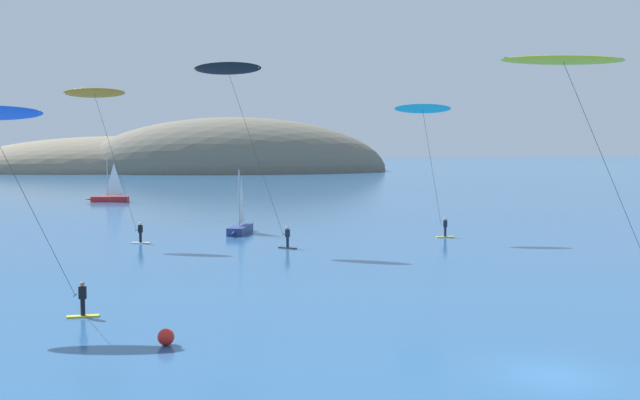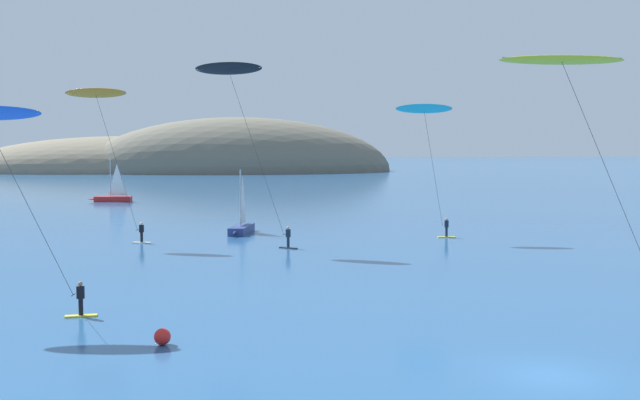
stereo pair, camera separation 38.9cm
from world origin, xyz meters
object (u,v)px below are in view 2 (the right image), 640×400
(kitesurfer_black, at_px, (233,81))
(kitesurfer_orange, at_px, (100,106))
(sailboat_near, at_px, (241,227))
(kitesurfer_yellow, at_px, (570,79))
(sailboat_far, at_px, (111,197))
(kitesurfer_cyan, at_px, (426,121))
(marker_buoy, at_px, (162,337))

(kitesurfer_black, distance_m, kitesurfer_orange, 11.42)
(sailboat_near, bearing_deg, kitesurfer_yellow, -65.56)
(kitesurfer_yellow, height_order, kitesurfer_orange, kitesurfer_yellow)
(sailboat_far, relative_size, kitesurfer_yellow, 0.47)
(kitesurfer_black, bearing_deg, kitesurfer_orange, 159.37)
(sailboat_far, bearing_deg, kitesurfer_cyan, -54.49)
(sailboat_near, xyz_separation_m, kitesurfer_yellow, (14.84, -32.65, 10.84))
(kitesurfer_cyan, xyz_separation_m, kitesurfer_orange, (-26.98, 1.08, 1.16))
(sailboat_near, xyz_separation_m, kitesurfer_orange, (-11.50, -3.80, 10.47))
(sailboat_far, distance_m, kitesurfer_black, 49.52)
(sailboat_near, height_order, kitesurfer_black, kitesurfer_black)
(kitesurfer_black, bearing_deg, kitesurfer_yellow, -57.60)
(kitesurfer_yellow, bearing_deg, sailboat_far, 112.99)
(kitesurfer_orange, bearing_deg, sailboat_far, 95.00)
(kitesurfer_orange, relative_size, marker_buoy, 17.96)
(sailboat_near, height_order, kitesurfer_orange, kitesurfer_orange)
(sailboat_far, bearing_deg, kitesurfer_orange, -85.00)
(kitesurfer_yellow, height_order, marker_buoy, kitesurfer_yellow)
(kitesurfer_black, distance_m, kitesurfer_cyan, 16.94)
(kitesurfer_black, relative_size, marker_buoy, 20.60)
(sailboat_near, height_order, marker_buoy, sailboat_near)
(sailboat_near, relative_size, kitesurfer_cyan, 0.52)
(kitesurfer_orange, height_order, marker_buoy, kitesurfer_orange)
(kitesurfer_yellow, bearing_deg, sailboat_near, 114.44)
(kitesurfer_black, xyz_separation_m, kitesurfer_cyan, (16.42, 2.90, -2.95))
(kitesurfer_yellow, bearing_deg, kitesurfer_black, 122.40)
(kitesurfer_black, xyz_separation_m, marker_buoy, (-4.30, -29.96, -12.55))
(sailboat_far, height_order, kitesurfer_black, kitesurfer_black)
(sailboat_far, bearing_deg, kitesurfer_yellow, -67.01)
(marker_buoy, bearing_deg, kitesurfer_orange, 100.45)
(kitesurfer_black, height_order, kitesurfer_orange, kitesurfer_black)
(kitesurfer_black, bearing_deg, sailboat_near, 83.03)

